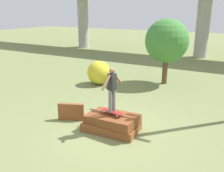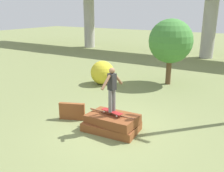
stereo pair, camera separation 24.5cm
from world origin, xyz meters
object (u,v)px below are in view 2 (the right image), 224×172
skateboard (112,112)px  skater (112,87)px  bush_yellow_flowering (102,73)px  tree_behind_left (171,41)px

skateboard → skater: size_ratio=0.56×
skater → bush_yellow_flowering: (-3.31, 4.49, -0.91)m
skateboard → tree_behind_left: size_ratio=0.23×
skater → bush_yellow_flowering: skater is taller
tree_behind_left → skateboard: bearing=-87.8°
skateboard → tree_behind_left: tree_behind_left is taller
tree_behind_left → bush_yellow_flowering: size_ratio=2.73×
bush_yellow_flowering → tree_behind_left: bearing=31.1°
skater → tree_behind_left: tree_behind_left is taller
skater → bush_yellow_flowering: 5.65m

